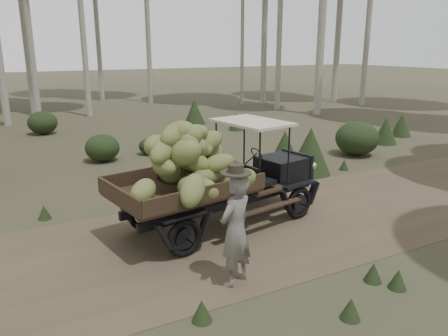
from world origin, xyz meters
The scene contains 5 objects.
ground centered at (0.00, 0.00, 0.00)m, with size 120.00×120.00×0.00m, color #473D2B.
dirt_track centered at (0.00, 0.00, 0.00)m, with size 70.00×4.00×0.01m, color brown.
banana_truck centered at (0.33, 0.38, 1.26)m, with size 4.49×2.51×2.22m.
farmer centered at (-0.13, -1.52, 0.86)m, with size 0.72×0.62×1.82m.
undergrowth centered at (-0.52, 1.39, 0.55)m, with size 23.34×21.32×1.39m.
Camera 1 is at (-2.96, -6.54, 3.38)m, focal length 35.00 mm.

